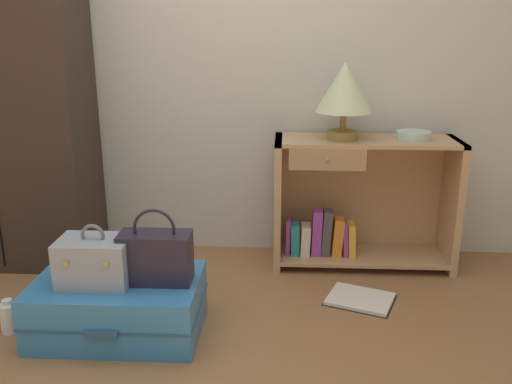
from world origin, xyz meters
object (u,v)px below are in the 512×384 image
Objects in this scene: bookshelf at (356,204)px; train_case at (95,261)px; bottle at (9,317)px; table_lamp at (344,90)px; bowl at (414,135)px; handbag at (156,256)px; open_book_on_floor at (360,299)px; wardrobe at (1,85)px; suitcase_large at (119,306)px.

bookshelf is 3.31× the size of train_case.
table_lamp is at bearing 28.08° from bottle.
bottle is (-1.99, -0.87, -0.71)m from bowl.
table_lamp reaches higher than train_case.
table_lamp is 2.59× the size of bottle.
bookshelf is at bearing 22.22° from table_lamp.
open_book_on_floor is at bearing 20.33° from handbag.
wardrobe is 5.14× the size of open_book_on_floor.
bookshelf is at bearing 40.87° from handbag.
bowl is 1.59m from handbag.
bowl is at bearing 33.07° from handbag.
bowl is at bearing -3.84° from bookshelf.
bookshelf is 3.02× the size of handbag.
wardrobe is 1.33m from bottle.
suitcase_large is at bearing -162.92° from open_book_on_floor.
bowl is (0.40, 0.02, -0.25)m from table_lamp.
wardrobe is 2.14m from bookshelf.
table_lamp reaches higher than handbag.
open_book_on_floor is at bearing 17.08° from suitcase_large.
wardrobe is 4.94× the size of table_lamp.
bowl is 1.82m from suitcase_large.
train_case is at bearing -143.70° from table_lamp.
bookshelf is 0.62m from open_book_on_floor.
train_case is 0.91× the size of handbag.
bottle is at bearing -156.36° from bowl.
table_lamp is at bearing -157.78° from bookshelf.
bookshelf is 1.55m from train_case.
suitcase_large is (-1.48, -0.84, -0.65)m from bowl.
bottle is (-1.69, -0.89, -0.30)m from bookshelf.
table_lamp is at bearing 37.05° from suitcase_large.
suitcase_large reaches higher than open_book_on_floor.
bookshelf is 6.34× the size of bottle.
bookshelf is 0.51m from bowl.
table_lamp is (-0.10, -0.04, 0.67)m from bookshelf.
handbag reaches higher than train_case.
handbag reaches higher than open_book_on_floor.
bookshelf is at bearing 35.93° from suitcase_large.
table_lamp is 1.24× the size of handbag.
bookshelf is at bearing 35.29° from train_case.
wardrobe is 6.10× the size of handbag.
open_book_on_floor is at bearing 13.17° from bottle.
table_lamp reaches higher than bookshelf.
bookshelf is at bearing 1.54° from wardrobe.
bowl is 2.29m from bottle.
wardrobe reaches higher than bookshelf.
open_book_on_floor is (-0.32, -0.48, -0.78)m from bowl.
suitcase_large is 0.31m from handbag.
bottle is at bearing -152.26° from bookshelf.
bookshelf is 1.37× the size of suitcase_large.
bottle is at bearing -166.83° from open_book_on_floor.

